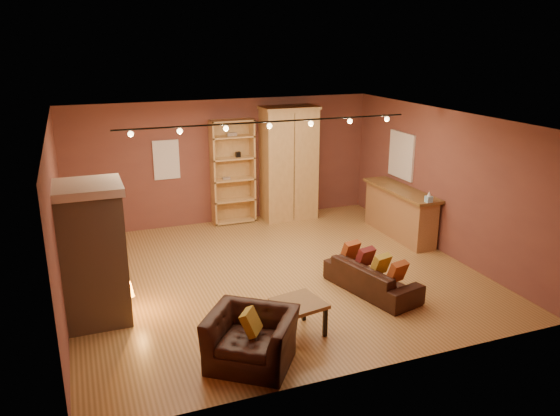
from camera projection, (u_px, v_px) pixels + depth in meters
name	position (u px, v px, depth m)	size (l,w,h in m)	color
floor	(274.00, 274.00, 9.87)	(7.00, 7.00, 0.00)	olive
ceiling	(274.00, 119.00, 9.04)	(7.00, 7.00, 0.00)	brown
back_wall	(224.00, 162.00, 12.35)	(7.00, 0.02, 2.80)	brown
left_wall	(58.00, 223.00, 8.26)	(0.02, 6.50, 2.80)	brown
right_wall	(442.00, 181.00, 10.65)	(0.02, 6.50, 2.80)	brown
fireplace	(94.00, 253.00, 7.98)	(1.01, 0.98, 2.12)	tan
back_window	(166.00, 160.00, 11.85)	(0.56, 0.04, 0.86)	white
bookcase	(232.00, 171.00, 12.35)	(0.97, 0.38, 2.37)	tan
armoire	(289.00, 163.00, 12.57)	(1.29, 0.73, 2.62)	tan
bar_counter	(400.00, 212.00, 11.63)	(0.59, 2.18, 1.04)	#A6764C
tissue_box	(429.00, 198.00, 10.51)	(0.12, 0.12, 0.22)	#94CCEE
right_window	(401.00, 155.00, 11.81)	(0.05, 0.90, 1.00)	white
loveseat	(372.00, 272.00, 9.08)	(0.91, 1.81, 0.74)	black
armchair	(251.00, 330.00, 7.02)	(1.29, 1.21, 0.95)	black
coffee_table	(299.00, 306.00, 7.77)	(0.76, 0.76, 0.50)	brown
track_rail	(270.00, 124.00, 9.25)	(5.20, 0.09, 0.13)	black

